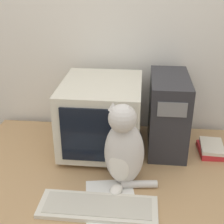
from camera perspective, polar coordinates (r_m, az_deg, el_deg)
The scene contains 9 objects.
wall_back at distance 1.81m, azimuth 0.11°, elevation 13.93°, with size 7.00×0.05×2.50m.
desk at distance 1.80m, azimuth -1.58°, elevation -19.08°, with size 1.38×0.87×0.71m.
crt_monitor at distance 1.62m, azimuth -1.91°, elevation -0.60°, with size 0.40×0.46×0.37m.
computer_tower at distance 1.66m, azimuth 10.17°, elevation -0.16°, with size 0.19×0.39×0.39m.
keyboard at distance 1.33m, azimuth -2.59°, elevation -16.95°, with size 0.48×0.16×0.02m.
cat at distance 1.36m, azimuth 2.16°, elevation -6.88°, with size 0.26×0.24×0.40m.
book_stack at distance 1.73m, azimuth 17.62°, elevation -6.42°, with size 0.13×0.17×0.05m.
pen at distance 1.40m, azimuth -4.85°, elevation -14.85°, with size 0.14×0.04×0.01m.
paper_sheet at distance 1.36m, azimuth -0.16°, elevation -16.17°, with size 0.26×0.33×0.00m.
Camera 1 is at (0.17, -0.83, 1.61)m, focal length 50.00 mm.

